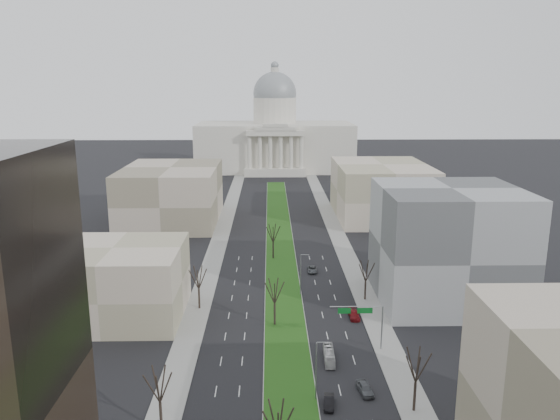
{
  "coord_description": "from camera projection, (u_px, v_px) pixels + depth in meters",
  "views": [
    {
      "loc": [
        -2.84,
        -15.44,
        44.91
      ],
      "look_at": [
        -0.35,
        113.12,
        14.63
      ],
      "focal_mm": 35.0,
      "sensor_mm": 36.0,
      "label": 1
    }
  ],
  "objects": [
    {
      "name": "ground",
      "position": [
        281.0,
        258.0,
        142.16
      ],
      "size": [
        600.0,
        600.0,
        0.0
      ],
      "primitive_type": "plane",
      "color": "black",
      "rests_on": "ground"
    },
    {
      "name": "median",
      "position": [
        281.0,
        259.0,
        141.15
      ],
      "size": [
        8.0,
        222.03,
        0.2
      ],
      "color": "#999993",
      "rests_on": "ground"
    },
    {
      "name": "sidewalk_left",
      "position": [
        202.0,
        295.0,
        117.48
      ],
      "size": [
        5.0,
        330.0,
        0.15
      ],
      "primitive_type": "cube",
      "color": "gray",
      "rests_on": "ground"
    },
    {
      "name": "sidewalk_right",
      "position": [
        364.0,
        294.0,
        118.14
      ],
      "size": [
        5.0,
        330.0,
        0.15
      ],
      "primitive_type": "cube",
      "color": "gray",
      "rests_on": "ground"
    },
    {
      "name": "capitol",
      "position": [
        275.0,
        138.0,
        284.0
      ],
      "size": [
        80.0,
        46.0,
        55.0
      ],
      "color": "beige",
      "rests_on": "ground"
    },
    {
      "name": "building_beige_left",
      "position": [
        115.0,
        282.0,
        105.87
      ],
      "size": [
        26.0,
        22.0,
        14.0
      ],
      "primitive_type": "cube",
      "color": "tan",
      "rests_on": "ground"
    },
    {
      "name": "building_grey_right",
      "position": [
        448.0,
        245.0,
        112.8
      ],
      "size": [
        28.0,
        26.0,
        24.0
      ],
      "primitive_type": "cube",
      "color": "#585A5D",
      "rests_on": "ground"
    },
    {
      "name": "building_far_left",
      "position": [
        171.0,
        194.0,
        178.36
      ],
      "size": [
        30.0,
        40.0,
        18.0
      ],
      "primitive_type": "cube",
      "color": "gray",
      "rests_on": "ground"
    },
    {
      "name": "building_far_right",
      "position": [
        381.0,
        191.0,
        184.55
      ],
      "size": [
        30.0,
        40.0,
        18.0
      ],
      "primitive_type": "cube",
      "color": "tan",
      "rests_on": "ground"
    },
    {
      "name": "tree_left_mid",
      "position": [
        159.0,
        384.0,
        70.16
      ],
      "size": [
        5.4,
        5.4,
        9.72
      ],
      "color": "black",
      "rests_on": "ground"
    },
    {
      "name": "tree_left_far",
      "position": [
        198.0,
        277.0,
        109.12
      ],
      "size": [
        5.28,
        5.28,
        9.5
      ],
      "color": "black",
      "rests_on": "ground"
    },
    {
      "name": "tree_right_mid",
      "position": [
        417.0,
        365.0,
        74.66
      ],
      "size": [
        5.52,
        5.52,
        9.94
      ],
      "color": "black",
      "rests_on": "ground"
    },
    {
      "name": "tree_right_far",
      "position": [
        366.0,
        271.0,
        113.73
      ],
      "size": [
        5.04,
        5.04,
        9.07
      ],
      "color": "black",
      "rests_on": "ground"
    },
    {
      "name": "tree_median_a",
      "position": [
        278.0,
        420.0,
        62.66
      ],
      "size": [
        5.4,
        5.4,
        9.72
      ],
      "color": "black",
      "rests_on": "ground"
    },
    {
      "name": "tree_median_b",
      "position": [
        275.0,
        291.0,
        101.59
      ],
      "size": [
        5.4,
        5.4,
        9.72
      ],
      "color": "black",
      "rests_on": "ground"
    },
    {
      "name": "tree_median_c",
      "position": [
        273.0,
        233.0,
        140.51
      ],
      "size": [
        5.4,
        5.4,
        9.72
      ],
      "color": "black",
      "rests_on": "ground"
    },
    {
      "name": "streetlamp_median_b",
      "position": [
        317.0,
        370.0,
        77.87
      ],
      "size": [
        1.9,
        0.2,
        9.16
      ],
      "color": "gray",
      "rests_on": "ground"
    },
    {
      "name": "streetlamp_median_c",
      "position": [
        301.0,
        274.0,
        116.79
      ],
      "size": [
        1.9,
        0.2,
        9.16
      ],
      "color": "gray",
      "rests_on": "ground"
    },
    {
      "name": "mast_arm_signs",
      "position": [
        366.0,
        317.0,
        92.38
      ],
      "size": [
        9.12,
        0.24,
        8.09
      ],
      "color": "gray",
      "rests_on": "ground"
    },
    {
      "name": "car_grey_near",
      "position": [
        365.0,
        388.0,
        80.59
      ],
      "size": [
        2.41,
        4.61,
        1.5
      ],
      "primitive_type": "imported",
      "rotation": [
        0.0,
        0.0,
        0.15
      ],
      "color": "#4C4F53",
      "rests_on": "ground"
    },
    {
      "name": "car_black",
      "position": [
        329.0,
        402.0,
        77.31
      ],
      "size": [
        1.91,
        4.25,
        1.35
      ],
      "primitive_type": "imported",
      "rotation": [
        0.0,
        0.0,
        -0.12
      ],
      "color": "black",
      "rests_on": "ground"
    },
    {
      "name": "car_red",
      "position": [
        354.0,
        315.0,
        106.23
      ],
      "size": [
        1.96,
        4.78,
        1.38
      ],
      "primitive_type": "imported",
      "rotation": [
        0.0,
        0.0,
        0.0
      ],
      "color": "maroon",
      "rests_on": "ground"
    },
    {
      "name": "car_grey_far",
      "position": [
        312.0,
        269.0,
        131.95
      ],
      "size": [
        2.26,
        4.73,
        1.3
      ],
      "primitive_type": "imported",
      "rotation": [
        0.0,
        0.0,
        -0.02
      ],
      "color": "#4D5055",
      "rests_on": "ground"
    },
    {
      "name": "box_van",
      "position": [
        329.0,
        355.0,
        89.9
      ],
      "size": [
        1.8,
        6.83,
        1.89
      ],
      "primitive_type": "imported",
      "rotation": [
        0.0,
        0.0,
        -0.03
      ],
      "color": "silver",
      "rests_on": "ground"
    }
  ]
}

